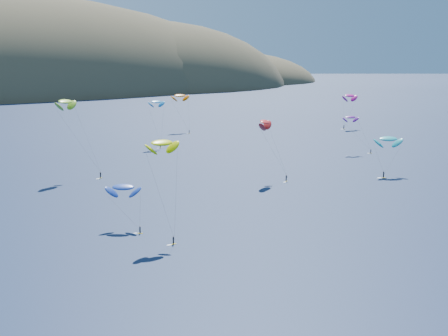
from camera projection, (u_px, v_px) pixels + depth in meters
island at (4, 102)px, 596.58m from camera, size 730.00×300.00×210.00m
kitesurfer_2 at (162, 143)px, 132.21m from camera, size 8.32×10.19×22.38m
kitesurfer_3 at (65, 102)px, 194.72m from camera, size 12.51×15.02×26.09m
kitesurfer_4 at (156, 102)px, 255.39m from camera, size 7.84×8.09×20.46m
kitesurfer_5 at (388, 139)px, 199.33m from camera, size 11.77×8.59×14.01m
kitesurfer_6 at (351, 117)px, 240.63m from camera, size 9.45×9.29×15.54m
kitesurfer_8 at (350, 96)px, 315.44m from camera, size 11.99×6.10×19.20m
kitesurfer_9 at (265, 122)px, 190.40m from camera, size 9.14×11.83×20.18m
kitesurfer_10 at (123, 187)px, 140.59m from camera, size 8.46×11.68×11.25m
kitesurfer_11 at (180, 96)px, 304.01m from camera, size 9.39×14.36×19.82m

